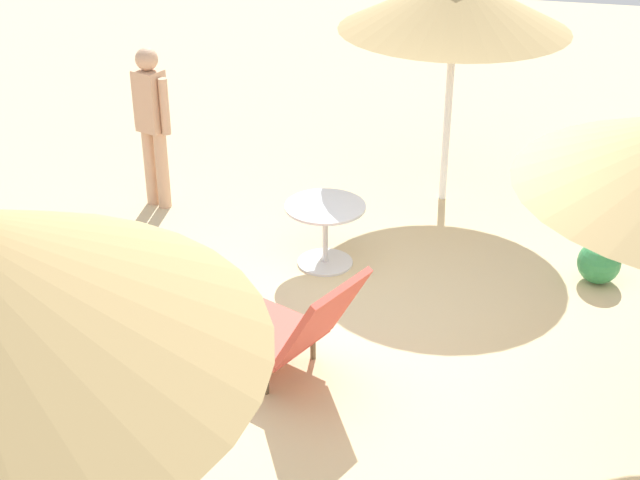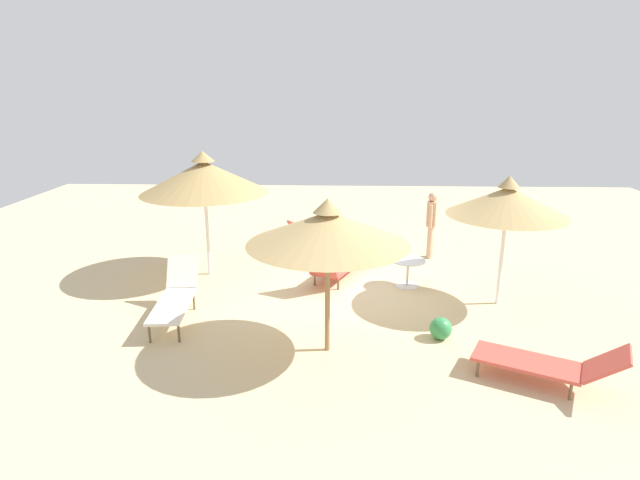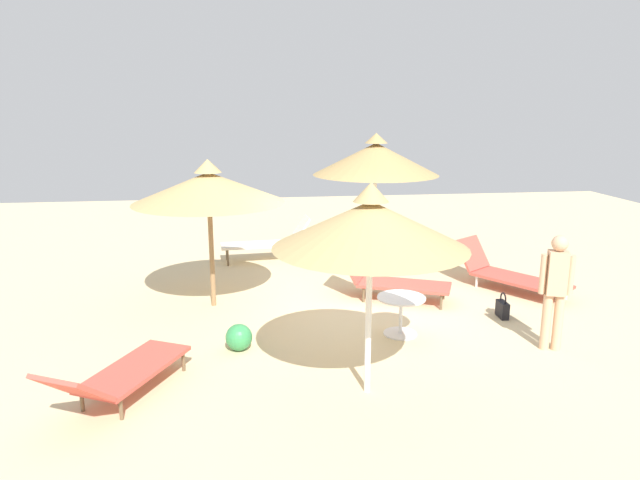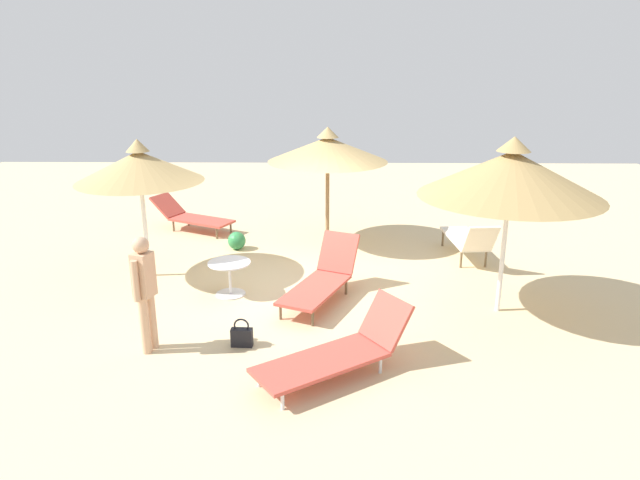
% 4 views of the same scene
% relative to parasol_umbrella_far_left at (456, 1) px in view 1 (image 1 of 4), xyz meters
% --- Properties ---
extents(ground, '(24.00, 24.00, 0.10)m').
position_rel_parasol_umbrella_far_left_xyz_m(ground, '(0.36, 2.89, -2.10)').
color(ground, beige).
extents(parasol_umbrella_far_left, '(2.22, 2.22, 2.52)m').
position_rel_parasol_umbrella_far_left_xyz_m(parasol_umbrella_far_left, '(0.00, 0.00, 0.00)').
color(parasol_umbrella_far_left, white).
rests_on(parasol_umbrella_far_left, ground).
extents(lounge_chair_edge, '(2.05, 1.39, 0.95)m').
position_rel_parasol_umbrella_far_left_xyz_m(lounge_chair_edge, '(1.05, 3.21, -1.66)').
color(lounge_chair_edge, '#CC4C3F').
rests_on(lounge_chair_edge, ground).
extents(person_standing_center, '(0.43, 0.29, 1.64)m').
position_rel_parasol_umbrella_far_left_xyz_m(person_standing_center, '(2.80, 0.85, -1.12)').
color(person_standing_center, tan).
rests_on(person_standing_center, ground).
extents(handbag, '(0.13, 0.31, 0.42)m').
position_rel_parasol_umbrella_far_left_xyz_m(handbag, '(2.68, 2.10, -1.89)').
color(handbag, black).
rests_on(handbag, ground).
extents(side_table_round, '(0.72, 0.72, 0.59)m').
position_rel_parasol_umbrella_far_left_xyz_m(side_table_round, '(0.86, 1.65, -1.64)').
color(side_table_round, silver).
rests_on(side_table_round, ground).
extents(beach_ball, '(0.38, 0.38, 0.38)m').
position_rel_parasol_umbrella_far_left_xyz_m(beach_ball, '(-1.53, 1.39, -1.86)').
color(beach_ball, '#338C4C').
rests_on(beach_ball, ground).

